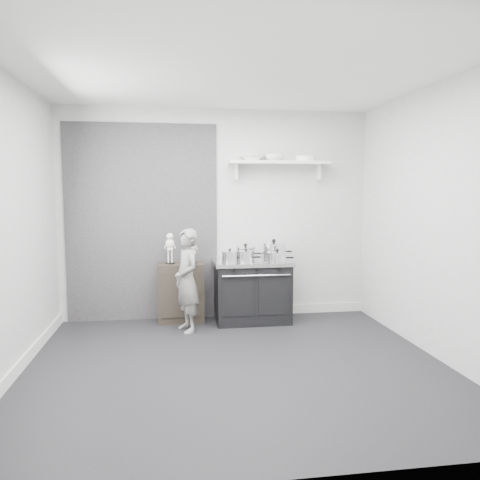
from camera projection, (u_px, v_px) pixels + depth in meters
name	position (u px, v px, depth m)	size (l,w,h in m)	color
ground	(236.00, 365.00, 4.45)	(4.00, 4.00, 0.00)	black
room_shell	(224.00, 193.00, 4.41)	(4.02, 3.62, 2.71)	#ABABA8
wall_shelf	(279.00, 163.00, 6.01)	(1.30, 0.26, 0.24)	silver
stove	(252.00, 291.00, 5.92)	(0.98, 0.61, 0.78)	black
side_cabinet	(181.00, 292.00, 5.93)	(0.57, 0.33, 0.75)	black
child	(187.00, 280.00, 5.49)	(0.44, 0.29, 1.22)	slate
pot_front_left	(230.00, 257.00, 5.72)	(0.28, 0.20, 0.17)	silver
pot_back_left	(246.00, 253.00, 5.97)	(0.33, 0.24, 0.21)	silver
pot_back_right	(274.00, 251.00, 5.99)	(0.39, 0.30, 0.26)	silver
pot_front_right	(277.00, 257.00, 5.71)	(0.32, 0.23, 0.17)	silver
pot_front_center	(246.00, 257.00, 5.73)	(0.27, 0.18, 0.17)	silver
skeleton_full	(170.00, 246.00, 5.84)	(0.12, 0.08, 0.45)	silver
skeleton_torso	(192.00, 248.00, 5.89)	(0.11, 0.07, 0.39)	silver
bowl_large	(252.00, 158.00, 5.94)	(0.30, 0.30, 0.07)	white
bowl_small	(273.00, 158.00, 5.98)	(0.25, 0.25, 0.08)	white
plate_stack	(305.00, 159.00, 6.04)	(0.26, 0.26, 0.06)	white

